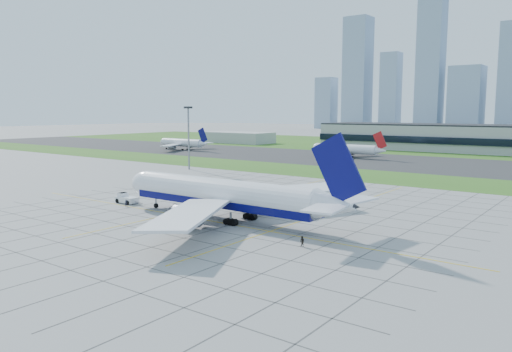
{
  "coord_description": "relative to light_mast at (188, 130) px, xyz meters",
  "views": [
    {
      "loc": [
        73.94,
        -81.31,
        23.86
      ],
      "look_at": [
        -3.21,
        21.69,
        7.0
      ],
      "focal_mm": 35.0,
      "sensor_mm": 36.0,
      "label": 1
    }
  ],
  "objects": [
    {
      "name": "grass_median",
      "position": [
        70.0,
        25.0,
        -16.16
      ],
      "size": [
        700.0,
        35.0,
        0.04
      ],
      "primitive_type": "cube",
      "color": "#315F1B",
      "rests_on": "ground"
    },
    {
      "name": "light_mast",
      "position": [
        0.0,
        0.0,
        0.0
      ],
      "size": [
        2.5,
        2.5,
        25.6
      ],
      "color": "gray",
      "rests_on": "ground"
    },
    {
      "name": "distant_jet_0",
      "position": [
        -74.73,
        70.71,
        -11.7
      ],
      "size": [
        36.51,
        42.66,
        14.08
      ],
      "color": "white",
      "rests_on": "ground"
    },
    {
      "name": "crew_far",
      "position": [
        99.08,
        -72.83,
        -15.22
      ],
      "size": [
        1.09,
        0.94,
        1.93
      ],
      "primitive_type": "imported",
      "rotation": [
        0.0,
        0.0,
        -0.25
      ],
      "color": "black",
      "rests_on": "ground"
    },
    {
      "name": "apron_markings",
      "position": [
        70.43,
        -53.91,
        -16.17
      ],
      "size": [
        120.0,
        130.0,
        0.03
      ],
      "color": "#474744",
      "rests_on": "ground"
    },
    {
      "name": "pushback_tug",
      "position": [
        40.1,
        -64.19,
        -15.03
      ],
      "size": [
        9.28,
        3.27,
        2.58
      ],
      "rotation": [
        0.0,
        0.0,
        0.0
      ],
      "color": "white",
      "rests_on": "ground"
    },
    {
      "name": "grass_far",
      "position": [
        70.0,
        190.0,
        -16.16
      ],
      "size": [
        700.0,
        145.0,
        0.04
      ],
      "primitive_type": "cube",
      "color": "#315F1B",
      "rests_on": "ground"
    },
    {
      "name": "asphalt_taxiway",
      "position": [
        70.0,
        80.0,
        -16.15
      ],
      "size": [
        700.0,
        75.0,
        0.04
      ],
      "primitive_type": "cube",
      "color": "#383838",
      "rests_on": "ground"
    },
    {
      "name": "ground",
      "position": [
        70.0,
        -65.0,
        -16.18
      ],
      "size": [
        1400.0,
        1400.0,
        0.0
      ],
      "primitive_type": "plane",
      "color": "#9D9D97",
      "rests_on": "ground"
    },
    {
      "name": "service_block",
      "position": [
        -90.0,
        145.0,
        -12.18
      ],
      "size": [
        50.0,
        25.0,
        8.0
      ],
      "primitive_type": "cube",
      "color": "#B7B7B2",
      "rests_on": "ground"
    },
    {
      "name": "airliner",
      "position": [
        73.35,
        -64.02,
        -10.73
      ],
      "size": [
        63.29,
        64.19,
        19.94
      ],
      "rotation": [
        0.0,
        0.0,
        0.0
      ],
      "color": "white",
      "rests_on": "ground"
    },
    {
      "name": "crew_near",
      "position": [
        44.16,
        -67.43,
        -15.3
      ],
      "size": [
        0.76,
        0.75,
        1.77
      ],
      "primitive_type": "imported",
      "rotation": [
        0.0,
        0.0,
        0.74
      ],
      "color": "black",
      "rests_on": "ground"
    },
    {
      "name": "distant_jet_1",
      "position": [
        28.5,
        85.19,
        -11.7
      ],
      "size": [
        38.56,
        42.66,
        14.08
      ],
      "color": "white",
      "rests_on": "ground"
    }
  ]
}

